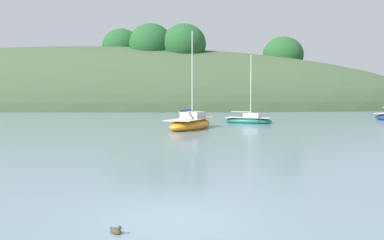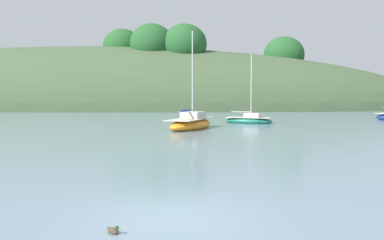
{
  "view_description": "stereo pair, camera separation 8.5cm",
  "coord_description": "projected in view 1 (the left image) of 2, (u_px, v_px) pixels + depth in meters",
  "views": [
    {
      "loc": [
        0.67,
        -9.97,
        3.04
      ],
      "look_at": [
        0.0,
        20.0,
        1.2
      ],
      "focal_mm": 38.5,
      "sensor_mm": 36.0,
      "label": 1
    },
    {
      "loc": [
        0.75,
        -9.97,
        3.04
      ],
      "look_at": [
        0.0,
        20.0,
        1.2
      ],
      "focal_mm": 38.5,
      "sensor_mm": 36.0,
      "label": 2
    }
  ],
  "objects": [
    {
      "name": "sailboat_black_sloop",
      "position": [
        191.0,
        124.0,
        37.05
      ],
      "size": [
        4.96,
        7.97,
        9.04
      ],
      "color": "orange",
      "rests_on": "ground"
    },
    {
      "name": "ground_plane",
      "position": [
        174.0,
        218.0,
        10.15
      ],
      "size": [
        400.0,
        400.0,
        0.0
      ],
      "primitive_type": "plane",
      "color": "slate"
    },
    {
      "name": "duck_lone_right",
      "position": [
        116.0,
        231.0,
        9.03
      ],
      "size": [
        0.37,
        0.37,
        0.24
      ],
      "color": "#473828",
      "rests_on": "ground"
    },
    {
      "name": "far_shoreline_hill",
      "position": [
        83.0,
        108.0,
        88.13
      ],
      "size": [
        150.0,
        36.0,
        30.5
      ],
      "color": "#425638",
      "rests_on": "ground"
    },
    {
      "name": "sailboat_orange_cutter",
      "position": [
        249.0,
        120.0,
        44.04
      ],
      "size": [
        5.43,
        3.6,
        7.49
      ],
      "color": "#196B56",
      "rests_on": "ground"
    }
  ]
}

